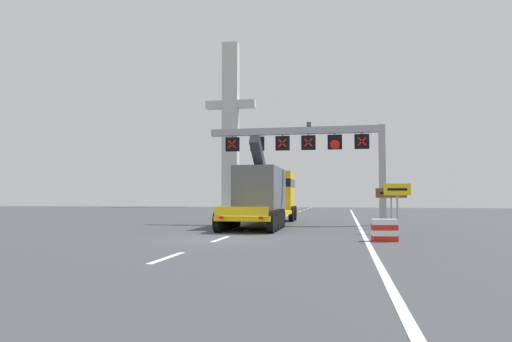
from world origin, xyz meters
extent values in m
plane|color=#424449|center=(0.00, 0.00, 0.00)|extent=(112.00, 112.00, 0.00)
cube|color=silver|center=(0.13, -6.00, 0.01)|extent=(0.20, 2.60, 0.01)
cube|color=silver|center=(0.13, -0.03, 0.01)|extent=(0.20, 2.60, 0.01)
cube|color=silver|center=(0.13, 5.94, 0.01)|extent=(0.20, 2.60, 0.01)
cube|color=silver|center=(0.13, 11.91, 0.01)|extent=(0.20, 2.60, 0.01)
cube|color=silver|center=(0.13, 17.88, 0.01)|extent=(0.20, 2.60, 0.01)
cube|color=silver|center=(0.13, 23.85, 0.01)|extent=(0.20, 2.60, 0.01)
cube|color=silver|center=(0.13, 29.82, 0.01)|extent=(0.20, 2.60, 0.01)
cube|color=silver|center=(0.13, 35.80, 0.01)|extent=(0.20, 2.60, 0.01)
cube|color=silver|center=(0.13, 41.77, 0.01)|extent=(0.20, 2.60, 0.01)
cube|color=silver|center=(0.13, 47.74, 0.01)|extent=(0.20, 2.60, 0.01)
cube|color=silver|center=(0.13, 53.71, 0.01)|extent=(0.20, 2.60, 0.01)
cube|color=silver|center=(6.20, 12.00, 0.01)|extent=(0.20, 63.00, 0.01)
cube|color=#9EA0A5|center=(7.69, 10.60, 3.17)|extent=(0.40, 0.40, 6.34)
cube|color=slate|center=(7.69, 10.60, 0.04)|extent=(0.90, 0.90, 0.08)
cube|color=#9EA0A5|center=(2.24, 10.60, 6.09)|extent=(11.30, 0.44, 0.44)
cube|color=#4C4C51|center=(3.13, 10.60, 6.49)|extent=(0.28, 0.40, 0.28)
cube|color=black|center=(6.46, 10.60, 5.30)|extent=(0.92, 0.24, 0.94)
cube|color=#9EA0A5|center=(6.46, 10.60, 5.82)|extent=(0.08, 0.08, 0.16)
cube|color=red|center=(6.46, 10.47, 5.30)|extent=(0.56, 0.02, 0.56)
cube|color=red|center=(6.46, 10.47, 5.30)|extent=(0.56, 0.02, 0.56)
cube|color=black|center=(4.78, 10.60, 5.30)|extent=(0.92, 0.24, 0.94)
cube|color=#9EA0A5|center=(4.78, 10.60, 5.82)|extent=(0.08, 0.08, 0.16)
cone|color=red|center=(4.78, 10.47, 5.13)|extent=(0.59, 0.02, 0.59)
cube|color=black|center=(3.09, 10.60, 5.30)|extent=(0.92, 0.24, 0.94)
cube|color=#9EA0A5|center=(3.09, 10.60, 5.82)|extent=(0.08, 0.08, 0.16)
cube|color=red|center=(3.09, 10.47, 5.30)|extent=(0.56, 0.02, 0.56)
cube|color=red|center=(3.09, 10.47, 5.30)|extent=(0.56, 0.02, 0.56)
cube|color=black|center=(1.40, 10.60, 5.30)|extent=(0.92, 0.24, 0.94)
cube|color=#9EA0A5|center=(1.40, 10.60, 5.82)|extent=(0.08, 0.08, 0.16)
cube|color=red|center=(1.40, 10.47, 5.30)|extent=(0.56, 0.02, 0.56)
cube|color=red|center=(1.40, 10.47, 5.30)|extent=(0.56, 0.02, 0.56)
cube|color=black|center=(-0.29, 10.60, 5.30)|extent=(0.92, 0.24, 0.94)
cube|color=#9EA0A5|center=(-0.29, 10.60, 5.82)|extent=(0.08, 0.08, 0.16)
cone|color=red|center=(-0.29, 10.47, 5.13)|extent=(0.59, 0.02, 0.59)
cube|color=black|center=(-1.98, 10.60, 5.30)|extent=(0.92, 0.24, 0.94)
cube|color=#9EA0A5|center=(-1.98, 10.60, 5.82)|extent=(0.08, 0.08, 0.16)
cube|color=red|center=(-1.98, 10.47, 5.30)|extent=(0.56, 0.02, 0.56)
cube|color=red|center=(-1.98, 10.47, 5.30)|extent=(0.56, 0.02, 0.56)
cube|color=yellow|center=(0.36, 7.95, 0.73)|extent=(2.92, 10.43, 0.24)
cube|color=yellow|center=(0.42, 2.67, 1.10)|extent=(2.66, 0.11, 0.44)
cylinder|color=black|center=(-0.94, 3.43, 0.55)|extent=(0.33, 1.10, 1.10)
cylinder|color=black|center=(1.76, 3.46, 0.55)|extent=(0.33, 1.10, 1.10)
cylinder|color=black|center=(-0.95, 4.48, 0.55)|extent=(0.33, 1.10, 1.10)
cylinder|color=black|center=(1.75, 4.51, 0.55)|extent=(0.33, 1.10, 1.10)
cylinder|color=black|center=(-0.97, 5.53, 0.55)|extent=(0.33, 1.10, 1.10)
cylinder|color=black|center=(1.73, 5.56, 0.55)|extent=(0.33, 1.10, 1.10)
cylinder|color=black|center=(-0.98, 6.58, 0.55)|extent=(0.33, 1.10, 1.10)
cylinder|color=black|center=(1.72, 6.61, 0.55)|extent=(0.33, 1.10, 1.10)
cylinder|color=black|center=(-0.99, 7.63, 0.55)|extent=(0.33, 1.10, 1.10)
cylinder|color=black|center=(1.71, 7.66, 0.55)|extent=(0.33, 1.10, 1.10)
cube|color=gold|center=(0.27, 15.04, 2.10)|extent=(2.61, 3.23, 3.10)
cube|color=black|center=(0.27, 15.04, 2.80)|extent=(2.64, 3.25, 0.60)
cylinder|color=black|center=(-1.02, 15.91, 0.55)|extent=(0.35, 1.10, 1.10)
cylinder|color=black|center=(1.55, 15.94, 0.55)|extent=(0.35, 1.10, 1.10)
cylinder|color=black|center=(-1.00, 13.91, 0.55)|extent=(0.35, 1.10, 1.10)
cylinder|color=black|center=(1.57, 13.94, 0.55)|extent=(0.35, 1.10, 1.10)
cube|color=#565B66|center=(0.35, 8.35, 2.20)|extent=(2.45, 5.75, 2.70)
cube|color=#2D2D33|center=(0.36, 7.49, 4.15)|extent=(0.59, 2.95, 2.29)
cube|color=red|center=(-0.56, 2.61, 0.80)|extent=(0.20, 0.06, 0.12)
cube|color=red|center=(1.40, 2.64, 0.80)|extent=(0.20, 0.06, 0.12)
cylinder|color=#9EA0A5|center=(7.87, 4.33, 1.22)|extent=(0.10, 0.10, 2.45)
cube|color=yellow|center=(7.87, 4.27, 2.16)|extent=(1.28, 0.06, 0.57)
cube|color=black|center=(7.87, 4.24, 2.16)|extent=(0.92, 0.01, 0.12)
cylinder|color=#9EA0A5|center=(7.89, 7.44, 1.14)|extent=(0.10, 0.10, 2.28)
cube|color=brown|center=(7.89, 7.38, 2.01)|extent=(1.68, 0.06, 0.53)
cube|color=black|center=(7.89, 7.34, 2.01)|extent=(1.21, 0.01, 0.12)
cube|color=red|center=(6.91, 0.37, 0.11)|extent=(1.06, 0.63, 0.23)
cube|color=white|center=(6.91, 0.37, 0.34)|extent=(1.06, 0.63, 0.22)
cube|color=red|center=(6.91, 0.37, 0.56)|extent=(1.06, 0.63, 0.23)
cube|color=white|center=(6.91, 0.37, 0.79)|extent=(1.06, 0.63, 0.23)
cube|color=#B7B7B2|center=(-14.47, 59.67, 14.73)|extent=(2.80, 2.00, 29.46)
cube|color=#B7B7B2|center=(-14.47, 59.67, 18.26)|extent=(9.00, 1.60, 1.40)
camera|label=1|loc=(5.29, -18.82, 1.83)|focal=31.91mm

